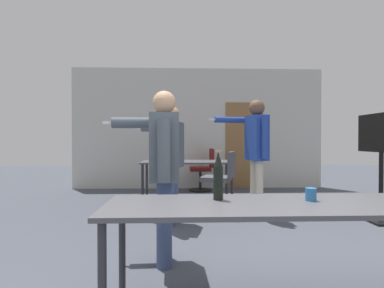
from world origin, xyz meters
TOP-DOWN VIEW (x-y plane):
  - back_wall at (0.03, 5.67)m, footprint 5.95×0.12m
  - conference_table_near at (0.28, 0.46)m, footprint 2.38×0.69m
  - conference_table_far at (-0.29, 4.41)m, footprint 1.79×0.81m
  - tv_screen at (2.43, 2.64)m, footprint 0.44×1.05m
  - person_near_casual at (-0.73, 3.48)m, footprint 0.77×0.72m
  - person_left_plaid at (0.71, 2.94)m, footprint 0.86×0.55m
  - person_right_polo at (-0.56, 2.58)m, footprint 0.72×0.77m
  - person_far_watching at (-0.58, 1.29)m, footprint 0.77×0.68m
  - office_chair_far_right at (0.10, 5.26)m, footprint 0.55×0.52m
  - office_chair_near_pushed at (0.25, 3.51)m, footprint 0.64×0.60m
  - beer_bottle at (-0.15, 0.59)m, footprint 0.07×0.07m
  - drink_cup at (0.48, 0.53)m, footprint 0.07×0.07m

SIDE VIEW (x-z plane):
  - office_chair_far_right at x=0.10m, z-range -0.02..0.93m
  - office_chair_near_pushed at x=0.25m, z-range -0.02..0.93m
  - conference_table_far at x=-0.29m, z-range 0.30..1.03m
  - conference_table_near at x=0.28m, z-range 0.31..1.04m
  - drink_cup at x=0.48m, z-range 0.73..0.82m
  - beer_bottle at x=-0.15m, z-range 0.72..1.07m
  - tv_screen at x=2.43m, z-range 0.17..1.71m
  - person_far_watching at x=-0.58m, z-range 0.15..1.76m
  - person_right_polo at x=-0.56m, z-range 0.16..1.77m
  - person_near_casual at x=-0.73m, z-range 0.19..1.95m
  - person_left_plaid at x=0.71m, z-range 0.20..1.96m
  - back_wall at x=0.03m, z-range -0.01..2.85m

